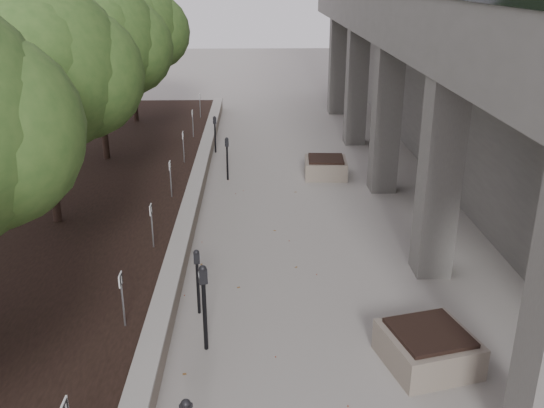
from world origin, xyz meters
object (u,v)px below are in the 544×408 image
object	(u,v)px
parking_meter_5	(215,134)
planter_front	(428,347)
crabapple_tree_4	(98,70)
parking_meter_2	(204,308)
parking_meter_3	(198,282)
crabapple_tree_3	(42,105)
parking_meter_4	(227,159)
crabapple_tree_5	(130,49)
planter_back	(326,167)

from	to	relation	value
parking_meter_5	planter_front	world-z (taller)	parking_meter_5
crabapple_tree_4	parking_meter_2	distance (m)	10.58
parking_meter_2	parking_meter_3	distance (m)	1.14
parking_meter_3	parking_meter_5	bearing A→B (deg)	83.88
crabapple_tree_3	crabapple_tree_4	distance (m)	5.00
parking_meter_4	planter_front	size ratio (longest dim) A/B	1.01
parking_meter_3	crabapple_tree_5	bearing A→B (deg)	96.95
parking_meter_5	parking_meter_3	bearing A→B (deg)	-102.58
crabapple_tree_3	parking_meter_4	xyz separation A→B (m)	(3.78, 3.98, -2.47)
planter_back	crabapple_tree_4	bearing A→B (deg)	173.64
crabapple_tree_4	parking_meter_5	xyz separation A→B (m)	(3.25, 1.91, -2.48)
parking_meter_5	crabapple_tree_5	bearing A→B (deg)	122.16
crabapple_tree_5	crabapple_tree_4	bearing A→B (deg)	-90.00
planter_back	crabapple_tree_5	bearing A→B (deg)	139.53
crabapple_tree_4	parking_meter_4	bearing A→B (deg)	-15.10
parking_meter_2	planter_back	xyz separation A→B (m)	(2.97, 8.85, -0.48)
parking_meter_4	planter_front	xyz separation A→B (m)	(3.51, -9.09, -0.35)
parking_meter_4	crabapple_tree_4	bearing A→B (deg)	166.90
crabapple_tree_4	parking_meter_3	size ratio (longest dim) A/B	4.27
crabapple_tree_3	planter_back	xyz separation A→B (m)	(6.74, 4.25, -2.83)
crabapple_tree_5	planter_front	xyz separation A→B (m)	(7.29, -15.11, -2.82)
crabapple_tree_5	parking_meter_5	size ratio (longest dim) A/B	4.27
parking_meter_3	parking_meter_5	size ratio (longest dim) A/B	1.00
parking_meter_3	crabapple_tree_3	bearing A→B (deg)	127.73
parking_meter_2	parking_meter_3	world-z (taller)	parking_meter_2
crabapple_tree_5	parking_meter_2	distance (m)	15.27
parking_meter_3	planter_back	xyz separation A→B (m)	(3.18, 7.74, -0.35)
parking_meter_3	parking_meter_4	distance (m)	7.47
crabapple_tree_4	parking_meter_5	distance (m)	4.51
crabapple_tree_3	parking_meter_5	size ratio (longest dim) A/B	4.27
parking_meter_2	planter_front	bearing A→B (deg)	-23.42
parking_meter_2	planter_front	xyz separation A→B (m)	(3.52, -0.51, -0.47)
crabapple_tree_4	parking_meter_2	world-z (taller)	crabapple_tree_4
crabapple_tree_3	parking_meter_4	bearing A→B (deg)	46.45
crabapple_tree_5	parking_meter_3	world-z (taller)	crabapple_tree_5
crabapple_tree_5	parking_meter_3	bearing A→B (deg)	-75.22
parking_meter_2	crabapple_tree_3	bearing A→B (deg)	114.02
crabapple_tree_3	parking_meter_4	world-z (taller)	crabapple_tree_3
crabapple_tree_4	parking_meter_3	distance (m)	9.54
planter_front	parking_meter_5	bearing A→B (deg)	108.57
crabapple_tree_5	parking_meter_5	bearing A→B (deg)	-43.56
parking_meter_3	planter_back	distance (m)	8.38
crabapple_tree_3	planter_front	distance (m)	9.34
crabapple_tree_4	parking_meter_2	xyz separation A→B (m)	(3.77, -9.61, -2.35)
parking_meter_5	planter_front	distance (m)	12.68
parking_meter_4	planter_back	world-z (taller)	parking_meter_4
crabapple_tree_4	parking_meter_5	world-z (taller)	crabapple_tree_4
crabapple_tree_3	planter_front	size ratio (longest dim) A/B	4.18
crabapple_tree_4	crabapple_tree_5	xyz separation A→B (m)	(0.00, 5.00, 0.00)
crabapple_tree_5	parking_meter_4	world-z (taller)	crabapple_tree_5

